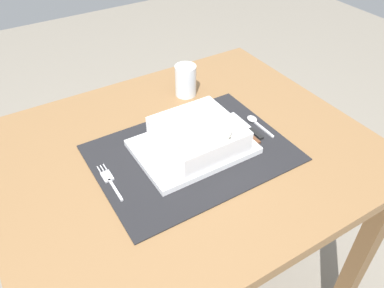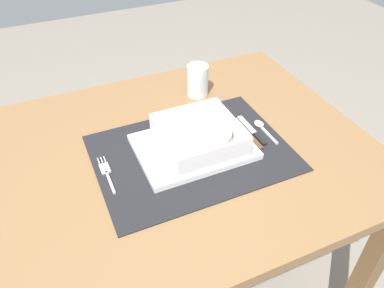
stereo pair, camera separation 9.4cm
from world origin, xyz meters
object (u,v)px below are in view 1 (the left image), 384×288
Objects in this scene: spoon at (254,120)px; dining_table at (184,178)px; butter_knife at (248,127)px; fork at (109,179)px; drinking_glass at (186,82)px; porridge_bowl at (198,136)px; bread_knife at (245,131)px.

dining_table is at bearing 179.27° from spoon.
fork is at bearing 177.31° from butter_knife.
dining_table is 9.83× the size of drinking_glass.
porridge_bowl is 1.35× the size of bread_knife.
dining_table is 6.66× the size of bread_knife.
spoon is at bearing 25.50° from butter_knife.
spoon is 0.03m from butter_knife.
porridge_bowl reaches higher than fork.
porridge_bowl is 0.15m from bread_knife.
porridge_bowl is at bearing -37.69° from dining_table.
spoon is 0.05m from bread_knife.
spoon reaches higher than fork.
fork is 0.43m from spoon.
fork is (-0.21, -0.01, 0.11)m from dining_table.
spoon is 0.78× the size of bread_knife.
butter_knife is at bearing -6.60° from dining_table.
porridge_bowl is 1.72× the size of spoon.
drinking_glass reaches higher than porridge_bowl.
fork is (-0.24, 0.01, -0.04)m from porridge_bowl.
bread_knife reaches higher than dining_table.
drinking_glass reaches higher than spoon.
porridge_bowl is at bearing -174.37° from spoon.
bread_knife is at bearing -3.03° from porridge_bowl.
bread_knife is at bearing -6.05° from fork.
spoon is at bearing 4.63° from porridge_bowl.
fork reaches higher than dining_table.
bread_knife is (-0.02, -0.01, 0.00)m from butter_knife.
porridge_bowl is at bearing 175.88° from bread_knife.
butter_knife is at bearing 0.08° from porridge_bowl.
porridge_bowl reaches higher than dining_table.
porridge_bowl is (0.03, -0.02, 0.15)m from dining_table.
porridge_bowl is 1.98× the size of drinking_glass.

